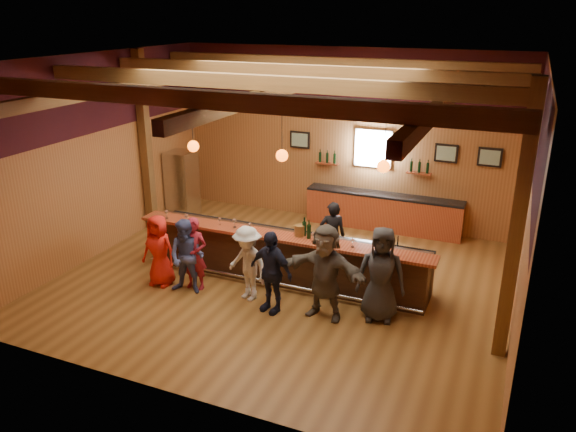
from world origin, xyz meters
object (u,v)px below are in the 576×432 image
Objects in this scene: back_bar_cabinet at (383,212)px; customer_orange at (159,250)px; bar_counter at (286,256)px; customer_navy at (271,272)px; stainless_fridge at (182,184)px; customer_dark at (381,274)px; ice_bucket at (300,230)px; bartender at (332,236)px; customer_white at (248,263)px; bottle_a at (304,229)px; customer_redvest at (194,254)px; customer_brown at (325,272)px; customer_denim at (187,257)px.

customer_orange is at bearing -125.70° from back_bar_cabinet.
customer_navy is at bearing -78.69° from bar_counter.
back_bar_cabinet is at bearing 71.66° from bar_counter.
back_bar_cabinet is at bearing 11.93° from stainless_fridge.
customer_dark is (2.22, -0.85, 0.37)m from bar_counter.
ice_bucket reaches higher than bar_counter.
customer_dark is at bearing 111.44° from bartender.
customer_white reaches higher than bottle_a.
customer_white reaches higher than back_bar_cabinet.
customer_dark is (3.74, 0.27, 0.14)m from customer_redvest.
customer_brown is at bearing -88.99° from back_bar_cabinet.
bartender reaches higher than customer_white.
back_bar_cabinet is at bearing 90.55° from customer_dark.
customer_navy is 7.10× the size of ice_bucket.
customer_brown is at bearing -47.29° from ice_bucket.
bar_counter is 2.06m from customer_denim.
customer_brown reaches higher than customer_denim.
stainless_fridge is at bearing 116.55° from customer_orange.
customer_orange is (-2.28, -1.24, 0.23)m from bar_counter.
customer_dark reaches higher than bartender.
customer_brown is (1.27, -1.16, 0.38)m from bar_counter.
customer_orange and customer_redvest have the same top height.
customer_navy is (1.79, -0.23, 0.05)m from customer_redvest.
customer_brown is at bearing 19.43° from customer_white.
customer_dark reaches higher than bar_counter.
bartender is (-0.54, 2.00, -0.14)m from customer_brown.
customer_redvest is at bearing 9.97° from customer_orange.
customer_dark is at bearing 5.16° from customer_orange.
bartender reaches higher than bar_counter.
customer_white is 6.70× the size of ice_bucket.
customer_redvest is at bearing 171.49° from customer_dark.
ice_bucket is (1.95, 1.11, 0.45)m from customer_denim.
customer_redvest is 3.75m from customer_dark.
customer_white is (1.23, 0.21, -0.01)m from customer_denim.
customer_navy is 1.02m from customer_brown.
customer_redvest is (0.75, 0.13, 0.00)m from customer_orange.
stainless_fridge reaches higher than customer_navy.
customer_white is 2.22m from bartender.
customer_white is 0.84× the size of customer_brown.
customer_white is (3.79, -3.56, -0.14)m from stainless_fridge.
bottle_a is (0.47, -0.17, 0.74)m from bar_counter.
stainless_fridge is 5.80m from customer_navy.
customer_brown is (1.00, 0.18, 0.10)m from customer_navy.
back_bar_cabinet is 2.23× the size of customer_dark.
stainless_fridge reaches higher than bottle_a.
bottle_a is (0.80, 0.94, 0.50)m from customer_white.
customer_white reaches higher than customer_orange.
customer_navy is at bearing -2.13° from customer_orange.
customer_navy is at bearing -165.38° from customer_brown.
customer_brown reaches higher than stainless_fridge.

